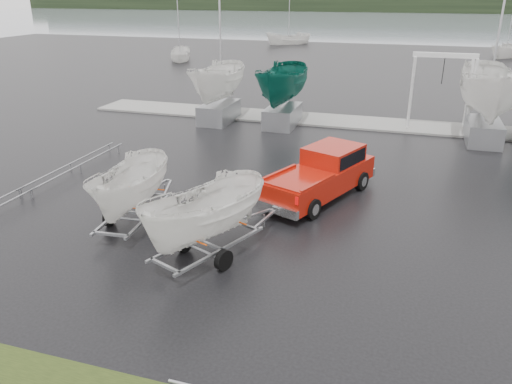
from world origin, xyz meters
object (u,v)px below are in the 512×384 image
Objects in this scene: pickup_truck at (323,172)px; trailer_hitched at (205,168)px; boat_hoist at (442,81)px; trailer_parked at (128,148)px.

pickup_truck is 1.11× the size of trailer_hitched.
pickup_truck is 6.41m from trailer_hitched.
boat_hoist reaches higher than pickup_truck.
trailer_hitched is 18.35m from boat_hoist.
trailer_hitched reaches higher than boat_hoist.
trailer_parked is at bearing -121.54° from boat_hoist.
trailer_hitched is 3.39m from trailer_parked.
pickup_truck is at bearing 90.00° from trailer_hitched.
trailer_hitched is 1.23× the size of boat_hoist.
trailer_parked is (-3.13, 1.29, -0.08)m from trailer_hitched.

